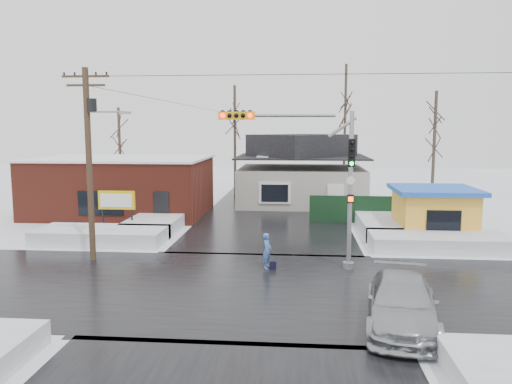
# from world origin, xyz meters

# --- Properties ---
(ground) EXTENTS (120.00, 120.00, 0.00)m
(ground) POSITION_xyz_m (0.00, 0.00, 0.00)
(ground) COLOR white
(ground) RESTS_ON ground
(road_ns) EXTENTS (10.00, 120.00, 0.02)m
(road_ns) POSITION_xyz_m (0.00, 0.00, 0.01)
(road_ns) COLOR black
(road_ns) RESTS_ON ground
(road_ew) EXTENTS (120.00, 10.00, 0.02)m
(road_ew) POSITION_xyz_m (0.00, 0.00, 0.01)
(road_ew) COLOR black
(road_ew) RESTS_ON ground
(snowbank_nw) EXTENTS (7.00, 3.00, 0.80)m
(snowbank_nw) POSITION_xyz_m (-9.00, 7.00, 0.40)
(snowbank_nw) COLOR white
(snowbank_nw) RESTS_ON ground
(snowbank_ne) EXTENTS (7.00, 3.00, 0.80)m
(snowbank_ne) POSITION_xyz_m (9.00, 7.00, 0.40)
(snowbank_ne) COLOR white
(snowbank_ne) RESTS_ON ground
(snowbank_nside_w) EXTENTS (3.00, 8.00, 0.80)m
(snowbank_nside_w) POSITION_xyz_m (-7.00, 12.00, 0.40)
(snowbank_nside_w) COLOR white
(snowbank_nside_w) RESTS_ON ground
(snowbank_nside_e) EXTENTS (3.00, 8.00, 0.80)m
(snowbank_nside_e) POSITION_xyz_m (7.00, 12.00, 0.40)
(snowbank_nside_e) COLOR white
(snowbank_nside_e) RESTS_ON ground
(traffic_signal) EXTENTS (6.05, 0.68, 7.00)m
(traffic_signal) POSITION_xyz_m (2.43, 2.97, 4.54)
(traffic_signal) COLOR gray
(traffic_signal) RESTS_ON ground
(utility_pole) EXTENTS (3.15, 0.44, 9.00)m
(utility_pole) POSITION_xyz_m (-7.93, 3.50, 5.11)
(utility_pole) COLOR #382619
(utility_pole) RESTS_ON ground
(brick_building) EXTENTS (12.20, 8.20, 4.12)m
(brick_building) POSITION_xyz_m (-11.00, 15.99, 2.08)
(brick_building) COLOR maroon
(brick_building) RESTS_ON ground
(marquee_sign) EXTENTS (2.20, 0.21, 2.55)m
(marquee_sign) POSITION_xyz_m (-9.00, 9.49, 1.92)
(marquee_sign) COLOR black
(marquee_sign) RESTS_ON ground
(house) EXTENTS (10.40, 8.40, 5.76)m
(house) POSITION_xyz_m (2.00, 22.00, 2.62)
(house) COLOR #A6A095
(house) RESTS_ON ground
(kiosk) EXTENTS (4.60, 4.60, 2.88)m
(kiosk) POSITION_xyz_m (9.50, 9.99, 1.46)
(kiosk) COLOR yellow
(kiosk) RESTS_ON ground
(fence) EXTENTS (8.00, 0.12, 1.80)m
(fence) POSITION_xyz_m (6.50, 14.00, 0.90)
(fence) COLOR black
(fence) RESTS_ON ground
(tree_far_left) EXTENTS (3.00, 3.00, 10.00)m
(tree_far_left) POSITION_xyz_m (-4.00, 26.00, 7.95)
(tree_far_left) COLOR #332821
(tree_far_left) RESTS_ON ground
(tree_far_mid) EXTENTS (3.00, 3.00, 12.00)m
(tree_far_mid) POSITION_xyz_m (6.00, 28.00, 9.54)
(tree_far_mid) COLOR #332821
(tree_far_mid) RESTS_ON ground
(tree_far_right) EXTENTS (3.00, 3.00, 9.00)m
(tree_far_right) POSITION_xyz_m (12.00, 20.00, 7.16)
(tree_far_right) COLOR #332821
(tree_far_right) RESTS_ON ground
(tree_far_west) EXTENTS (3.00, 3.00, 8.00)m
(tree_far_west) POSITION_xyz_m (-14.00, 24.00, 6.36)
(tree_far_west) COLOR #332821
(tree_far_west) RESTS_ON ground
(pedestrian) EXTENTS (0.51, 0.66, 1.60)m
(pedestrian) POSITION_xyz_m (0.37, 2.75, 0.80)
(pedestrian) COLOR #456DC2
(pedestrian) RESTS_ON ground
(car) EXTENTS (2.94, 5.53, 1.53)m
(car) POSITION_xyz_m (5.03, -3.43, 0.76)
(car) COLOR #A9ACB0
(car) RESTS_ON ground
(shopping_bag) EXTENTS (0.30, 0.22, 0.35)m
(shopping_bag) POSITION_xyz_m (0.64, 2.60, 0.17)
(shopping_bag) COLOR black
(shopping_bag) RESTS_ON ground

